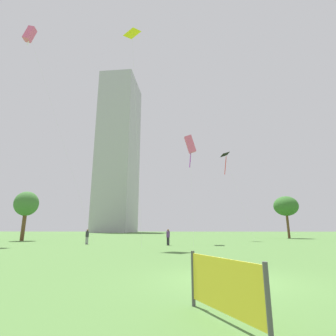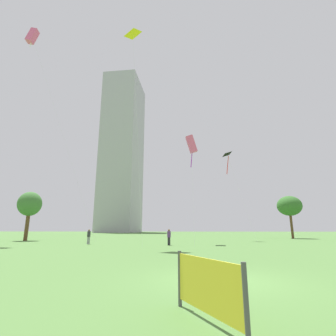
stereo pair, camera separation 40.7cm
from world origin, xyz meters
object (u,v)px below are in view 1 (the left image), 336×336
at_px(kite_flying_4, 30,34).
at_px(distant_highrise_0, 119,153).
at_px(park_tree_0, 286,206).
at_px(kite_flying_0, 132,35).
at_px(kite_flying_5, 190,144).
at_px(park_tree_1, 26,204).
at_px(person_standing_2, 168,236).
at_px(kite_flying_1, 225,157).
at_px(event_banner, 223,285).
at_px(person_standing_1, 87,236).

distance_m(kite_flying_4, distant_highrise_0, 84.84).
bearing_deg(distant_highrise_0, park_tree_0, -52.08).
height_order(kite_flying_0, kite_flying_5, kite_flying_0).
bearing_deg(kite_flying_5, park_tree_1, 167.02).
height_order(kite_flying_5, distant_highrise_0, distant_highrise_0).
bearing_deg(person_standing_2, kite_flying_1, 86.17).
xyz_separation_m(person_standing_2, kite_flying_4, (-20.55, 4.38, 28.51)).
height_order(kite_flying_1, event_banner, kite_flying_1).
height_order(kite_flying_5, park_tree_1, kite_flying_5).
bearing_deg(park_tree_1, kite_flying_1, 5.59).
bearing_deg(kite_flying_4, kite_flying_1, 14.17).
relative_size(person_standing_1, kite_flying_0, 0.06).
distance_m(kite_flying_0, event_banner, 32.13).
distance_m(kite_flying_1, distant_highrise_0, 88.31).
bearing_deg(kite_flying_4, person_standing_2, -12.03).
bearing_deg(person_standing_2, kite_flying_0, -141.21).
bearing_deg(park_tree_0, kite_flying_0, -140.67).
height_order(kite_flying_0, park_tree_0, kite_flying_0).
height_order(person_standing_2, event_banner, person_standing_2).
bearing_deg(person_standing_2, distant_highrise_0, 138.92).
xyz_separation_m(person_standing_1, kite_flying_5, (11.39, 2.00, 10.86)).
bearing_deg(distant_highrise_0, person_standing_1, -74.52).
relative_size(person_standing_2, kite_flying_1, 0.12).
height_order(park_tree_0, event_banner, park_tree_0).
relative_size(kite_flying_1, park_tree_0, 1.82).
height_order(kite_flying_0, kite_flying_4, kite_flying_4).
relative_size(park_tree_1, distant_highrise_0, 0.09).
relative_size(person_standing_2, park_tree_0, 0.22).
height_order(person_standing_2, kite_flying_1, kite_flying_1).
xyz_separation_m(kite_flying_4, park_tree_0, (40.63, 15.11, -23.95)).
xyz_separation_m(kite_flying_0, distant_highrise_0, (-22.89, 89.13, 12.68)).
relative_size(kite_flying_5, park_tree_1, 1.91).
height_order(kite_flying_0, event_banner, kite_flying_0).
relative_size(person_standing_1, distant_highrise_0, 0.02).
height_order(distant_highrise_0, event_banner, distant_highrise_0).
relative_size(kite_flying_4, park_tree_0, 4.25).
height_order(kite_flying_1, kite_flying_5, kite_flying_1).
bearing_deg(park_tree_0, kite_flying_5, -137.65).
bearing_deg(park_tree_1, event_banner, -53.35).
bearing_deg(event_banner, kite_flying_1, 78.75).
bearing_deg(park_tree_0, event_banner, -114.17).
xyz_separation_m(person_standing_2, kite_flying_5, (2.59, 3.54, 10.85)).
bearing_deg(park_tree_1, kite_flying_4, -91.11).
xyz_separation_m(person_standing_1, event_banner, (10.65, -22.67, -0.29)).
height_order(person_standing_1, distant_highrise_0, distant_highrise_0).
distance_m(park_tree_0, park_tree_1, 41.92).
distance_m(person_standing_1, distant_highrise_0, 96.09).
relative_size(kite_flying_4, park_tree_1, 4.53).
relative_size(kite_flying_0, kite_flying_5, 1.93).
xyz_separation_m(kite_flying_4, event_banner, (22.40, -25.51, -28.82)).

